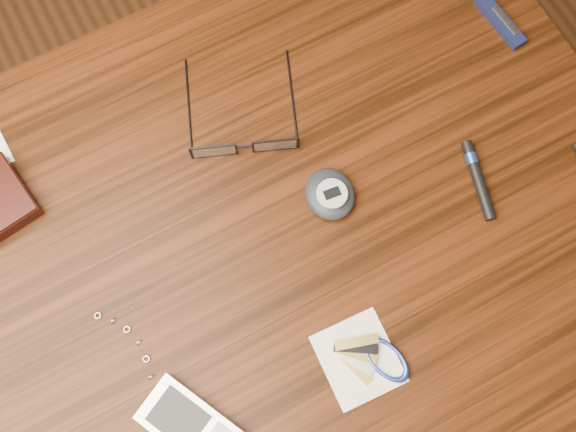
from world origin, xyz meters
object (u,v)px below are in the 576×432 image
object	(u,v)px
pda_phone	(189,425)
notepad_keys	(372,358)
pocket_knife	(500,21)
pedometer	(330,194)
desk	(240,277)
eyeglasses	(244,142)

from	to	relation	value
pda_phone	notepad_keys	xyz separation A→B (m)	(0.20, -0.03, -0.00)
pocket_knife	pedometer	bearing A→B (deg)	-161.40
desk	eyeglasses	distance (m)	0.18
eyeglasses	pocket_knife	bearing A→B (deg)	-0.25
eyeglasses	pocket_knife	world-z (taller)	eyeglasses
desk	pocket_knife	world-z (taller)	pocket_knife
pocket_knife	desk	bearing A→B (deg)	-165.09
pda_phone	eyeglasses	bearing A→B (deg)	52.74
desk	pedometer	xyz separation A→B (m)	(0.13, 0.01, 0.11)
eyeglasses	pda_phone	distance (m)	0.32
notepad_keys	desk	bearing A→B (deg)	116.16
pedometer	notepad_keys	xyz separation A→B (m)	(-0.05, -0.18, -0.01)
pda_phone	notepad_keys	world-z (taller)	pda_phone
pda_phone	pocket_knife	distance (m)	0.62
desk	pda_phone	bearing A→B (deg)	-131.04
desk	pocket_knife	xyz separation A→B (m)	(0.44, 0.12, 0.11)
pda_phone	pedometer	distance (m)	0.30
pedometer	notepad_keys	distance (m)	0.19
eyeglasses	pda_phone	world-z (taller)	eyeglasses
pda_phone	pocket_knife	size ratio (longest dim) A/B	1.40
notepad_keys	pocket_knife	world-z (taller)	pocket_knife
notepad_keys	pocket_knife	distance (m)	0.46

